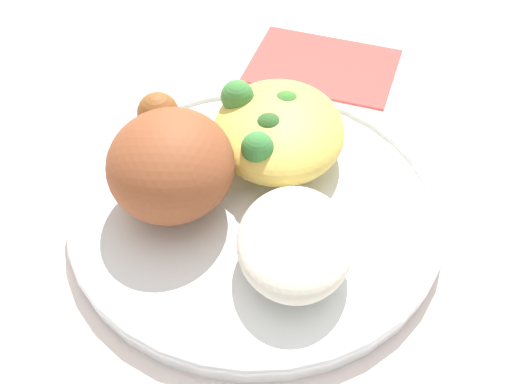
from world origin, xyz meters
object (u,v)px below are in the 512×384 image
plate (256,209)px  rice_pile (295,242)px  mac_cheese_with_broccoli (277,128)px  napkin (323,65)px  roasted_chicken (170,164)px

plate → rice_pile: (-0.05, -0.03, 0.03)m
rice_pile → mac_cheese_with_broccoli: (0.11, 0.01, 0.00)m
plate → rice_pile: size_ratio=2.86×
plate → napkin: plate is taller
roasted_chicken → rice_pile: roasted_chicken is taller
rice_pile → napkin: size_ratio=0.71×
rice_pile → roasted_chicken: bearing=59.1°
roasted_chicken → rice_pile: 0.10m
roasted_chicken → mac_cheese_with_broccoli: 0.09m
mac_cheese_with_broccoli → napkin: size_ratio=0.87×
napkin → mac_cheese_with_broccoli: bearing=163.5°
plate → napkin: 0.19m
rice_pile → mac_cheese_with_broccoli: 0.11m
rice_pile → napkin: bearing=-5.9°
rice_pile → mac_cheese_with_broccoli: mac_cheese_with_broccoli is taller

